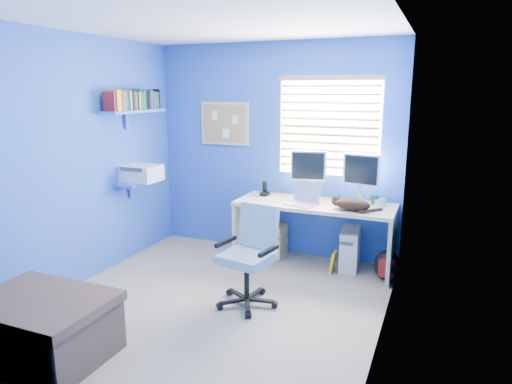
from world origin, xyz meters
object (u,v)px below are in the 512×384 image
at_px(laptop, 301,195).
at_px(office_chair, 249,268).
at_px(cat, 353,205).
at_px(tower_pc, 350,249).
at_px(desk, 314,235).

bearing_deg(laptop, office_chair, -83.53).
height_order(laptop, cat, laptop).
distance_m(tower_pc, office_chair, 1.40).
xyz_separation_m(laptop, office_chair, (-0.19, -0.97, -0.51)).
height_order(laptop, tower_pc, laptop).
bearing_deg(cat, tower_pc, 117.83).
bearing_deg(laptop, cat, 13.75).
distance_m(laptop, tower_pc, 0.84).
relative_size(cat, tower_pc, 0.80).
xyz_separation_m(desk, laptop, (-0.12, -0.13, 0.48)).
distance_m(desk, tower_pc, 0.43).
xyz_separation_m(desk, tower_pc, (0.39, 0.11, -0.14)).
distance_m(desk, cat, 0.65).
relative_size(laptop, cat, 0.92).
bearing_deg(office_chair, desk, 74.38).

